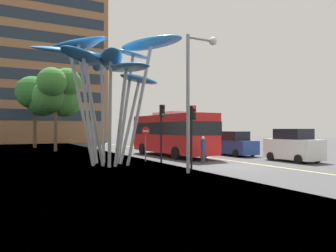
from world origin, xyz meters
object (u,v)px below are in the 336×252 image
Objects in this scene: car_parked_mid at (233,144)px; pedestrian at (203,150)px; red_bus at (172,132)px; street_lamp at (195,83)px; leaf_sculpture at (108,63)px; car_side_street at (168,139)px; traffic_light_kerb_far at (162,121)px; no_entry_sign at (146,138)px; traffic_light_kerb_near at (192,123)px; car_parked_far at (191,141)px; car_parked_near at (293,146)px.

pedestrian is (-5.77, -4.00, -0.07)m from car_parked_mid.
red_bus is 1.37× the size of street_lamp.
leaf_sculpture is 1.26× the size of street_lamp.
red_bus is at bearing 30.25° from leaf_sculpture.
car_parked_mid is (11.67, 2.10, -5.49)m from leaf_sculpture.
car_side_street reaches higher than car_parked_mid.
red_bus reaches higher than pedestrian.
street_lamp reaches higher than car_parked_mid.
leaf_sculpture is 5.10m from traffic_light_kerb_far.
car_side_street is at bearing 63.73° from red_bus.
no_entry_sign reaches higher than car_side_street.
car_side_street is at bearing 50.91° from leaf_sculpture.
street_lamp reaches higher than traffic_light_kerb_far.
no_entry_sign is (-0.44, 5.42, -0.97)m from traffic_light_kerb_near.
street_lamp is at bearing -114.10° from car_side_street.
no_entry_sign is (-8.80, -8.17, 0.57)m from car_parked_far.
red_bus is 9.00m from traffic_light_kerb_near.
car_parked_far is 12.02m from no_entry_sign.
traffic_light_kerb_near is at bearing -85.38° from no_entry_sign.
leaf_sculpture reaches higher than street_lamp.
pedestrian is (5.90, -1.89, -5.55)m from leaf_sculpture.
car_parked_far is (0.13, 7.01, 0.08)m from car_parked_mid.
car_parked_mid is at bearing 34.69° from pedestrian.
car_parked_far is 5.83m from car_side_street.
red_bus is 2.16× the size of car_parked_mid.
pedestrian is at bearing -110.33° from car_side_street.
street_lamp is at bearing -129.19° from pedestrian.
car_parked_far reaches higher than pedestrian.
traffic_light_kerb_near is 16.03m from car_parked_far.
car_parked_far is at bearing 42.86° from no_entry_sign.
pedestrian is (2.37, -1.37, -1.91)m from traffic_light_kerb_far.
no_entry_sign reaches higher than car_parked_near.
car_parked_near is 10.35m from no_entry_sign.
street_lamp is 5.91m from pedestrian.
traffic_light_kerb_far is at bearing 84.19° from street_lamp.
street_lamp is 7.05m from no_entry_sign.
car_parked_mid is (-0.48, 5.94, -0.11)m from car_parked_near.
pedestrian is at bearing -145.31° from car_parked_mid.
car_parked_far is at bearing 49.37° from traffic_light_kerb_far.
pedestrian is 0.73× the size of no_entry_sign.
car_side_street is (8.60, 15.46, -1.76)m from traffic_light_kerb_far.
traffic_light_kerb_near is 3.96m from traffic_light_kerb_far.
pedestrian is (-5.90, -11.00, -0.15)m from car_parked_far.
car_parked_far is at bearing 91.57° from car_parked_near.
leaf_sculpture is 13.07m from car_parked_mid.
leaf_sculpture reaches higher than car_parked_near.
car_parked_mid is at bearing 10.21° from leaf_sculpture.
car_side_street reaches higher than pedestrian.
car_side_street is at bearing 65.90° from street_lamp.
car_side_street is 22.58m from street_lamp.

